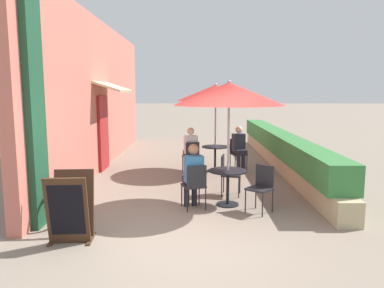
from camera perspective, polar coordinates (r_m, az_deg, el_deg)
name	(u,v)px	position (r m, az deg, el deg)	size (l,w,h in m)	color
ground_plane	(181,239)	(5.88, -1.70, -14.29)	(120.00, 120.00, 0.00)	gray
cafe_facade_wall	(101,96)	(11.34, -13.76, 7.13)	(0.98, 11.40, 4.20)	#C66B5B
planter_hedge	(280,148)	(11.45, 13.20, -0.64)	(0.60, 10.40, 1.01)	tan
patio_table_near	(228,180)	(7.41, 5.48, -5.51)	(0.75, 0.75, 0.70)	black
patio_umbrella_near	(229,94)	(7.20, 5.66, 7.61)	(2.12, 2.12, 2.44)	#B7B7BC
cafe_chair_near_left	(228,172)	(8.10, 5.45, -4.20)	(0.47, 0.47, 0.87)	#232328
cafe_chair_near_right	(195,183)	(7.08, 0.43, -5.98)	(0.51, 0.51, 0.87)	#232328
seated_patron_near_right	(193,173)	(7.14, 0.13, -4.45)	(0.43, 0.48, 1.25)	#23232D
cafe_chair_near_back	(262,185)	(7.09, 10.56, -6.10)	(0.56, 0.56, 0.87)	#232328
patio_table_mid	(215,153)	(10.48, 3.54, -1.45)	(0.75, 0.75, 0.70)	black
patio_umbrella_mid	(216,93)	(10.33, 3.62, 7.79)	(2.12, 2.12, 2.44)	#B7B7BC
cafe_chair_mid_left	(238,151)	(10.81, 6.96, -1.10)	(0.50, 0.50, 0.87)	#232328
seated_patron_mid_left	(239,146)	(10.68, 7.21, -0.29)	(0.42, 0.48, 1.25)	#23232D
cafe_chair_mid_right	(191,155)	(10.18, -0.09, -1.62)	(0.50, 0.50, 0.87)	#232328
seated_patron_mid_right	(190,148)	(10.26, -0.27, -0.58)	(0.42, 0.48, 1.25)	#23232D
bicycle_leaning	(62,196)	(7.26, -19.16, -7.45)	(0.32, 1.75, 0.76)	black
menu_board	(71,207)	(5.95, -18.00, -9.18)	(0.66, 0.67, 1.04)	#422819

